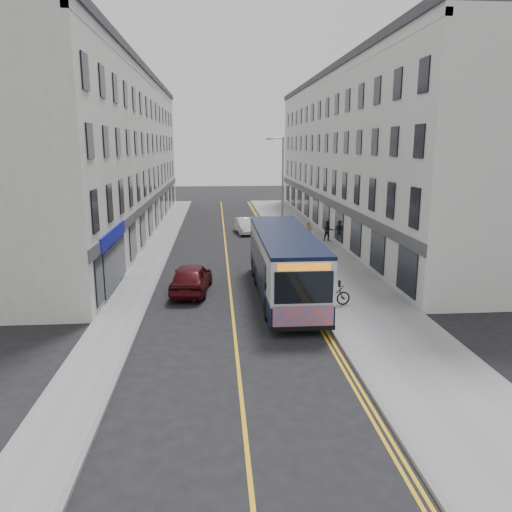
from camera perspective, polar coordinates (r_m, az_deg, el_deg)
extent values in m
plane|color=black|center=(23.84, -2.79, -5.62)|extent=(140.00, 140.00, 0.00)
cube|color=gray|center=(36.08, 6.55, 0.71)|extent=(4.50, 64.00, 0.12)
cube|color=gray|center=(35.68, -11.48, 0.40)|extent=(2.00, 64.00, 0.12)
cube|color=slate|center=(35.72, 3.01, 0.66)|extent=(0.18, 64.00, 0.13)
cube|color=slate|center=(35.57, -9.88, 0.44)|extent=(0.18, 64.00, 0.13)
cube|color=gold|center=(35.43, -3.42, 0.45)|extent=(0.12, 64.00, 0.01)
cube|color=gold|center=(35.68, 2.29, 0.55)|extent=(0.10, 64.00, 0.01)
cube|color=gold|center=(35.70, 2.61, 0.55)|extent=(0.10, 64.00, 0.01)
cube|color=silver|center=(45.31, 11.19, 11.17)|extent=(6.00, 46.00, 13.00)
cube|color=silver|center=(44.43, -15.70, 10.92)|extent=(6.00, 46.00, 13.00)
cylinder|color=gray|center=(37.12, 3.05, 7.26)|extent=(0.14, 0.14, 8.00)
cylinder|color=gray|center=(36.90, 2.34, 13.30)|extent=(1.00, 0.08, 0.08)
cube|color=gray|center=(36.84, 1.54, 13.23)|extent=(0.50, 0.18, 0.12)
cube|color=black|center=(24.95, 3.20, -2.83)|extent=(2.55, 11.20, 0.92)
cube|color=silver|center=(24.62, 3.23, 0.25)|extent=(2.55, 11.20, 1.83)
cube|color=black|center=(24.43, 3.26, 2.54)|extent=(2.57, 11.20, 0.16)
cube|color=black|center=(25.12, 0.12, 0.04)|extent=(0.04, 8.76, 1.17)
cube|color=black|center=(25.46, 5.93, 0.15)|extent=(0.04, 8.76, 1.17)
cube|color=black|center=(19.26, 5.49, -3.62)|extent=(2.29, 0.04, 1.27)
cube|color=#FF5215|center=(19.64, 5.42, -7.04)|extent=(2.39, 0.04, 0.97)
cube|color=orange|center=(19.04, 5.55, -1.27)|extent=(2.04, 0.04, 0.29)
cylinder|color=black|center=(21.71, 1.36, -6.04)|extent=(0.29, 1.02, 1.02)
cylinder|color=black|center=(22.06, 7.34, -5.84)|extent=(0.29, 1.02, 1.02)
cylinder|color=black|center=(27.06, 0.13, -2.25)|extent=(0.29, 1.02, 1.02)
cylinder|color=black|center=(27.34, 4.95, -2.15)|extent=(0.29, 1.02, 1.02)
cylinder|color=black|center=(28.83, -0.17, -1.32)|extent=(0.29, 1.02, 1.02)
cylinder|color=black|center=(29.09, 4.36, -1.23)|extent=(0.29, 1.02, 1.02)
imported|color=black|center=(23.43, 8.50, -4.47)|extent=(1.99, 0.93, 1.01)
imported|color=olive|center=(37.63, 6.00, 2.64)|extent=(0.74, 0.61, 1.72)
imported|color=black|center=(39.18, 8.26, 2.88)|extent=(0.82, 0.66, 1.59)
imported|color=white|center=(42.90, -1.25, 3.48)|extent=(1.85, 4.07, 1.29)
imported|color=#470B11|center=(25.84, -7.41, -2.48)|extent=(2.28, 4.69, 1.54)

